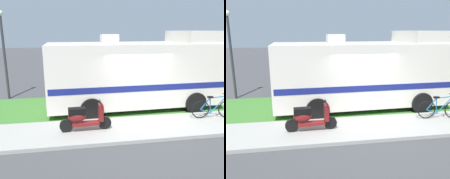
% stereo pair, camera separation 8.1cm
% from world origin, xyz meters
% --- Properties ---
extents(ground_plane, '(80.00, 80.00, 0.00)m').
position_xyz_m(ground_plane, '(0.00, 0.00, 0.00)').
color(ground_plane, '#424244').
extents(sidewalk, '(24.00, 2.00, 0.12)m').
position_xyz_m(sidewalk, '(0.00, -1.20, 0.06)').
color(sidewalk, '#9E9B93').
rests_on(sidewalk, ground).
extents(grass_strip, '(24.00, 3.40, 0.08)m').
position_xyz_m(grass_strip, '(0.00, 1.50, 0.04)').
color(grass_strip, '#3D752D').
rests_on(grass_strip, ground).
extents(motorhome_rv, '(7.40, 2.88, 3.34)m').
position_xyz_m(motorhome_rv, '(0.28, 1.22, 1.59)').
color(motorhome_rv, silver).
rests_on(motorhome_rv, ground).
extents(scooter, '(1.71, 0.50, 0.97)m').
position_xyz_m(scooter, '(-2.18, -1.20, 0.58)').
color(scooter, black).
rests_on(scooter, ground).
extents(bicycle, '(1.73, 0.52, 0.90)m').
position_xyz_m(bicycle, '(2.74, -0.86, 0.51)').
color(bicycle, black).
rests_on(bicycle, ground).
extents(pickup_truck_near, '(5.08, 2.29, 1.87)m').
position_xyz_m(pickup_truck_near, '(1.72, 6.04, 0.99)').
color(pickup_truck_near, '#1E2328').
rests_on(pickup_truck_near, ground).
extents(street_lamp_post, '(0.28, 0.28, 4.27)m').
position_xyz_m(street_lamp_post, '(-5.71, 3.60, 2.59)').
color(street_lamp_post, '#333338').
rests_on(street_lamp_post, ground).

